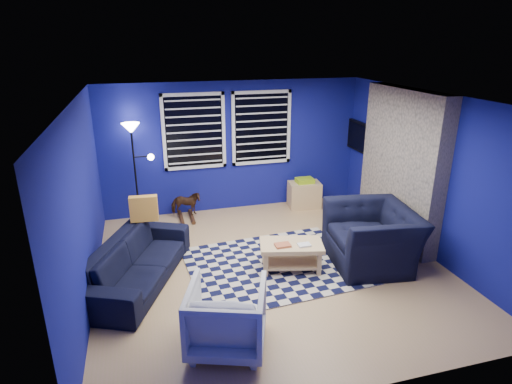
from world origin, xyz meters
TOP-DOWN VIEW (x-y plane):
  - floor at (0.00, 0.00)m, footprint 5.00×5.00m
  - ceiling at (0.00, 0.00)m, footprint 5.00×5.00m
  - wall_back at (0.00, 2.50)m, footprint 5.00×0.00m
  - wall_left at (-2.50, 0.00)m, footprint 0.00×5.00m
  - wall_right at (2.50, 0.00)m, footprint 0.00×5.00m
  - fireplace at (2.36, 0.50)m, footprint 0.65×2.00m
  - window_left at (-0.75, 2.46)m, footprint 1.17×0.06m
  - window_right at (0.55, 2.46)m, footprint 1.17×0.06m
  - tv at (2.45, 2.00)m, footprint 0.07×1.00m
  - rug at (0.05, 0.03)m, footprint 2.64×2.18m
  - sofa at (-1.92, 0.13)m, footprint 2.31×1.64m
  - armchair_big at (1.49, -0.25)m, footprint 1.46×1.32m
  - armchair_bent at (-0.99, -1.52)m, footprint 1.06×1.07m
  - rocking_horse at (-1.01, 2.17)m, footprint 0.36×0.60m
  - coffee_table at (0.25, -0.14)m, footprint 1.00×0.72m
  - cabinet at (1.36, 2.15)m, footprint 0.66×0.48m
  - floor_lamp at (-1.84, 2.25)m, footprint 0.50×0.31m
  - throw_pillow at (-1.77, 0.81)m, footprint 0.42×0.16m

SIDE VIEW (x-z plane):
  - floor at x=0.00m, z-range 0.00..0.00m
  - rug at x=0.05m, z-range 0.00..0.02m
  - cabinet at x=1.36m, z-range -0.03..0.57m
  - rocking_horse at x=-1.01m, z-range 0.07..0.54m
  - coffee_table at x=0.25m, z-range 0.09..0.54m
  - sofa at x=-1.92m, z-range 0.00..0.63m
  - armchair_bent at x=-0.99m, z-range 0.00..0.77m
  - armchair_big at x=1.49m, z-range 0.00..0.87m
  - throw_pillow at x=-1.77m, z-range 0.63..1.02m
  - fireplace at x=2.36m, z-range -0.05..2.45m
  - wall_back at x=0.00m, z-range -1.25..3.75m
  - wall_left at x=-2.50m, z-range -1.25..3.75m
  - wall_right at x=2.50m, z-range -1.25..3.75m
  - tv at x=2.45m, z-range 1.11..1.69m
  - floor_lamp at x=-1.84m, z-range 0.59..2.45m
  - window_left at x=-0.75m, z-range 0.89..2.31m
  - window_right at x=0.55m, z-range 0.89..2.31m
  - ceiling at x=0.00m, z-range 2.50..2.50m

